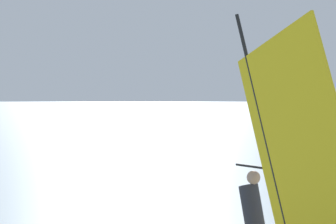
{
  "coord_description": "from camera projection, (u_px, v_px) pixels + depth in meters",
  "views": [
    {
      "loc": [
        -7.63,
        -8.88,
        2.46
      ],
      "look_at": [
        -3.44,
        5.16,
        2.2
      ],
      "focal_mm": 72.67,
      "sensor_mm": 36.0,
      "label": 1
    }
  ],
  "objects": [
    {
      "name": "windsurfer",
      "position": [
        273.0,
        188.0,
        10.43
      ],
      "size": [
        1.35,
        4.15,
        4.08
      ],
      "rotation": [
        0.0,
        0.0,
        1.82
      ],
      "color": "orange",
      "rests_on": "ground_plane"
    },
    {
      "name": "distant_headland",
      "position": [
        132.0,
        94.0,
        1723.12
      ],
      "size": [
        1039.65,
        491.96,
        36.44
      ],
      "primitive_type": "cube",
      "rotation": [
        0.0,
        0.0,
        0.28
      ],
      "color": "#756B56",
      "rests_on": "ground_plane"
    }
  ]
}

